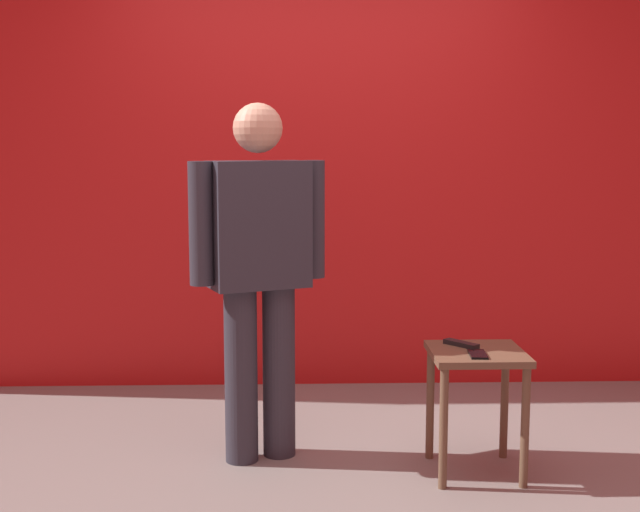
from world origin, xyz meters
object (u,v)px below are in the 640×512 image
object	(u,v)px
standing_person	(259,263)
side_table	(476,376)
tv_remote	(461,344)
cell_phone	(478,354)

from	to	relation	value
standing_person	side_table	world-z (taller)	standing_person
tv_remote	standing_person	bearing A→B (deg)	131.92
tv_remote	cell_phone	bearing A→B (deg)	-117.54
side_table	tv_remote	size ratio (longest dim) A/B	3.22
standing_person	tv_remote	xyz separation A→B (m)	(0.89, -0.13, -0.34)
cell_phone	standing_person	bearing A→B (deg)	167.06
side_table	cell_phone	world-z (taller)	cell_phone
standing_person	tv_remote	size ratio (longest dim) A/B	9.47
side_table	tv_remote	distance (m)	0.16
standing_person	side_table	xyz separation A→B (m)	(0.94, -0.21, -0.47)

